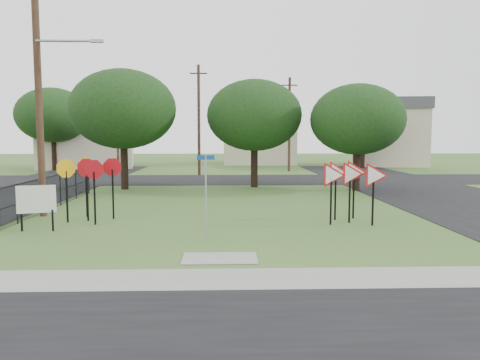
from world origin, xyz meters
name	(u,v)px	position (x,y,z in m)	size (l,w,h in m)	color
ground	(221,239)	(0.00, 0.00, 0.00)	(140.00, 140.00, 0.00)	#355C22
sidewalk	(219,279)	(0.00, -4.20, 0.01)	(30.00, 1.60, 0.02)	gray
planting_strip	(218,297)	(0.00, -5.40, 0.01)	(30.00, 0.80, 0.02)	#355C22
street_right	(445,196)	(12.00, 10.00, 0.01)	(8.00, 50.00, 0.02)	black
street_far	(223,180)	(0.00, 20.00, 0.01)	(60.00, 8.00, 0.02)	black
curb_pad	(220,258)	(0.00, -2.40, 0.01)	(2.00, 1.20, 0.02)	gray
street_name_sign	(206,191)	(-0.45, -0.16, 1.56)	(0.55, 0.11, 2.68)	#9A9EA3
stop_sign_cluster	(89,174)	(-5.07, 3.39, 1.80)	(2.24, 1.79, 2.42)	black
yield_sign_cluster	(349,177)	(4.81, 2.74, 1.74)	(2.51, 1.88, 2.36)	black
info_board	(36,201)	(-6.33, 1.43, 1.05)	(1.23, 0.39, 1.59)	black
utility_pole_main	(40,87)	(-7.24, 4.50, 5.21)	(3.55, 0.33, 10.00)	#493121
far_pole_a	(199,119)	(-2.00, 24.00, 4.60)	(1.40, 0.24, 9.00)	#493121
far_pole_b	(289,124)	(6.00, 28.00, 4.35)	(1.40, 0.24, 8.50)	#493121
far_pole_c	(117,121)	(-10.00, 30.00, 4.60)	(1.40, 0.24, 9.00)	#493121
fence_run	(51,192)	(-7.60, 6.25, 0.78)	(0.05, 11.55, 1.50)	black
house_left	(87,132)	(-14.00, 34.00, 3.65)	(10.58, 8.88, 7.20)	beige
house_mid	(258,137)	(4.00, 40.00, 3.15)	(8.40, 8.40, 6.20)	beige
house_right	(389,132)	(18.00, 36.00, 3.65)	(8.30, 8.30, 7.20)	beige
tree_near_left	(123,109)	(-6.00, 14.00, 4.86)	(6.40, 6.40, 7.27)	black
tree_near_mid	(254,115)	(2.00, 15.00, 4.54)	(6.00, 6.00, 6.80)	black
tree_near_right	(358,120)	(8.00, 13.00, 4.22)	(5.60, 5.60, 6.33)	black
tree_far_left	(53,115)	(-16.00, 30.00, 5.17)	(6.80, 6.80, 7.73)	black
tree_far_right	(363,123)	(14.00, 32.00, 4.54)	(6.00, 6.00, 6.80)	black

